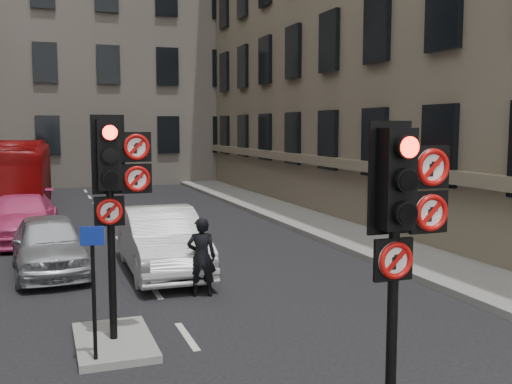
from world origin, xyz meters
TOP-DOWN VIEW (x-y plane):
  - pavement_right at (7.20, 12.00)m, footprint 3.00×50.00m
  - centre_island at (-1.20, 5.00)m, footprint 1.20×2.00m
  - building_far at (0.00, 38.00)m, footprint 30.00×14.00m
  - signal_near at (1.49, 0.99)m, footprint 0.91×0.40m
  - signal_far at (-1.11, 4.99)m, footprint 0.91×0.40m
  - car_silver at (-2.09, 10.43)m, footprint 1.90×4.20m
  - car_white at (0.46, 9.58)m, footprint 1.69×4.71m
  - car_pink at (-2.84, 15.16)m, footprint 2.33×5.03m
  - bus_red at (-3.25, 20.55)m, footprint 2.90×10.75m
  - motorcycle at (0.74, 8.04)m, footprint 0.61×1.73m
  - motorcyclist at (0.85, 7.27)m, footprint 0.68×0.54m
  - info_sign at (-1.55, 4.18)m, footprint 0.34×0.13m

SIDE VIEW (x-z plane):
  - centre_island at x=-1.20m, z-range 0.00..0.12m
  - pavement_right at x=7.20m, z-range 0.00..0.16m
  - motorcycle at x=0.74m, z-range 0.00..1.02m
  - car_silver at x=-2.09m, z-range 0.00..1.40m
  - car_pink at x=-2.84m, z-range 0.00..1.42m
  - car_white at x=0.46m, z-range 0.00..1.55m
  - motorcyclist at x=0.85m, z-range 0.00..1.65m
  - info_sign at x=-1.55m, z-range 0.41..2.39m
  - bus_red at x=-3.25m, z-range 0.00..2.97m
  - signal_near at x=1.49m, z-range 0.79..4.37m
  - signal_far at x=-1.11m, z-range 0.91..4.49m
  - building_far at x=0.00m, z-range 0.00..20.00m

